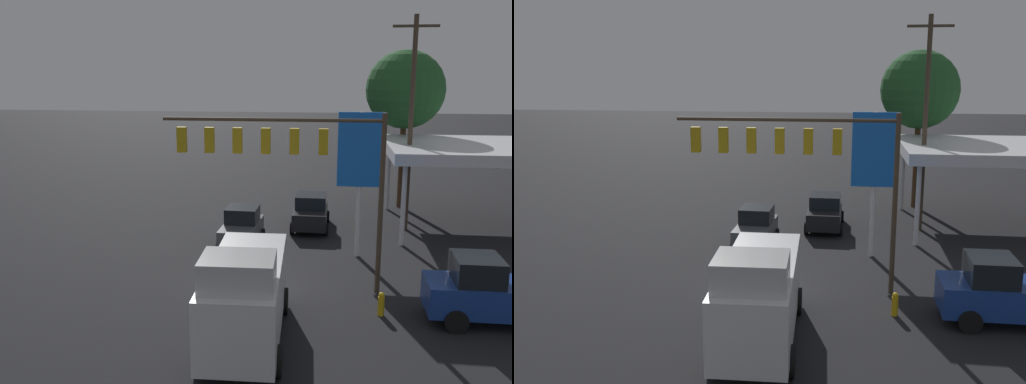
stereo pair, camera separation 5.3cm
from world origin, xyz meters
TOP-DOWN VIEW (x-y plane):
  - ground_plane at (0.00, 0.00)m, footprint 200.00×200.00m
  - traffic_signal_assembly at (-1.24, -0.80)m, footprint 8.67×0.43m
  - utility_pole at (-7.34, -10.46)m, footprint 2.40×0.26m
  - gas_station_canopy at (-11.15, -11.26)m, footprint 9.94×8.94m
  - price_sign at (-4.44, -5.36)m, footprint 2.10×0.27m
  - delivery_truck at (-0.44, 4.11)m, footprint 2.73×6.87m
  - sedan_far at (-2.07, -10.09)m, footprint 2.12×4.43m
  - pickup_parked at (-8.95, 1.52)m, footprint 5.20×2.26m
  - hatchback_crossing at (1.27, -6.24)m, footprint 2.08×3.86m
  - street_tree at (-7.66, -15.92)m, footprint 4.91×4.91m
  - fire_hydrant at (-5.01, 1.41)m, footprint 0.24×0.24m

SIDE VIEW (x-z plane):
  - ground_plane at x=0.00m, z-range 0.00..0.00m
  - fire_hydrant at x=-5.01m, z-range 0.00..0.88m
  - hatchback_crossing at x=1.27m, z-range -0.04..1.93m
  - sedan_far at x=-2.07m, z-range -0.01..1.92m
  - pickup_parked at x=-8.95m, z-range -0.09..2.31m
  - delivery_truck at x=-0.44m, z-range -0.10..3.48m
  - gas_station_canopy at x=-11.15m, z-range 2.04..6.79m
  - price_sign at x=-4.44m, z-range 1.40..8.26m
  - traffic_signal_assembly at x=-1.24m, z-range 2.01..9.17m
  - utility_pole at x=-7.34m, z-range 0.29..11.88m
  - street_tree at x=-7.66m, z-range 2.52..12.52m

